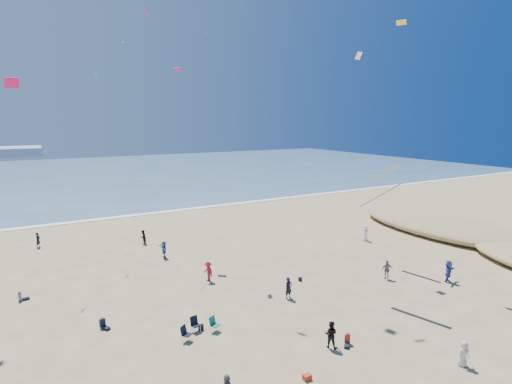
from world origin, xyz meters
TOP-DOWN VIEW (x-y plane):
  - ocean at (0.00, 95.00)m, footprint 220.00×100.00m
  - surf_line at (0.00, 45.00)m, footprint 220.00×1.20m
  - standing_flyers at (6.51, 12.91)m, footprint 34.17×36.46m
  - seated_group at (-0.16, 4.82)m, footprint 21.00×29.72m
  - chair_cluster at (-1.16, 9.78)m, footprint 2.82×1.57m
  - white_tote at (-2.04, 10.39)m, footprint 0.35×0.20m
  - black_backpack at (-0.85, 10.29)m, footprint 0.30×0.22m
  - cooler at (2.12, 2.73)m, footprint 0.45×0.30m
  - navy_bag at (9.60, 13.68)m, footprint 0.28×0.18m
  - kites_aloft at (8.27, 12.96)m, footprint 40.78×46.29m

SIDE VIEW (x-z plane):
  - ocean at x=0.00m, z-range 0.00..0.06m
  - surf_line at x=0.00m, z-range 0.00..0.08m
  - cooler at x=2.12m, z-range 0.00..0.30m
  - navy_bag at x=9.60m, z-range 0.00..0.34m
  - black_backpack at x=-0.85m, z-range 0.00..0.38m
  - white_tote at x=-2.04m, z-range 0.00..0.40m
  - seated_group at x=-0.16m, z-range 0.00..0.84m
  - chair_cluster at x=-1.16m, z-range 0.00..1.00m
  - standing_flyers at x=6.51m, z-range -0.10..1.82m
  - kites_aloft at x=8.27m, z-range 2.19..28.36m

